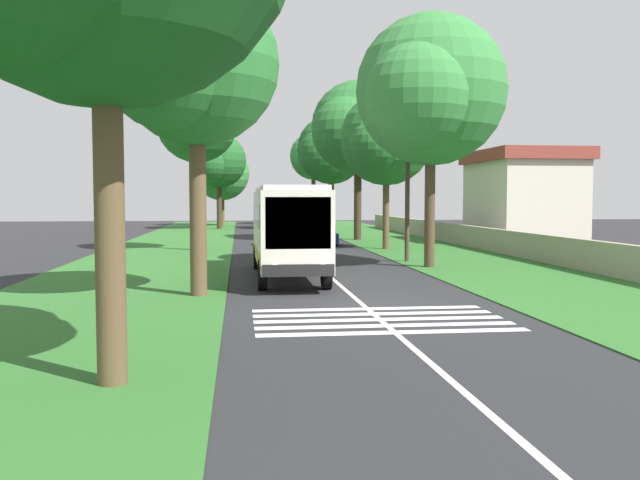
# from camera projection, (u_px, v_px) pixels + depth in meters

# --- Properties ---
(ground) EXTENTS (160.00, 160.00, 0.00)m
(ground) POSITION_uv_depth(u_px,v_px,m) (362.00, 304.00, 21.17)
(ground) COLOR #262628
(grass_verge_left) EXTENTS (120.00, 8.00, 0.04)m
(grass_verge_left) POSITION_uv_depth(u_px,v_px,m) (152.00, 262.00, 35.08)
(grass_verge_left) COLOR #2D6628
(grass_verge_left) RESTS_ON ground
(grass_verge_right) EXTENTS (120.00, 8.00, 0.04)m
(grass_verge_right) POSITION_uv_depth(u_px,v_px,m) (462.00, 259.00, 37.00)
(grass_verge_right) COLOR #2D6628
(grass_verge_right) RESTS_ON ground
(centre_line) EXTENTS (110.00, 0.16, 0.01)m
(centre_line) POSITION_uv_depth(u_px,v_px,m) (311.00, 260.00, 36.04)
(centre_line) COLOR silver
(centre_line) RESTS_ON ground
(coach_bus) EXTENTS (11.16, 2.62, 3.73)m
(coach_bus) POSITION_uv_depth(u_px,v_px,m) (287.00, 226.00, 28.34)
(coach_bus) COLOR silver
(coach_bus) RESTS_ON ground
(zebra_crossing) EXTENTS (4.05, 6.80, 0.01)m
(zebra_crossing) POSITION_uv_depth(u_px,v_px,m) (380.00, 319.00, 18.53)
(zebra_crossing) COLOR silver
(zebra_crossing) RESTS_ON ground
(trailing_car_0) EXTENTS (4.30, 1.78, 1.43)m
(trailing_car_0) POSITION_uv_depth(u_px,v_px,m) (322.00, 235.00, 48.19)
(trailing_car_0) COLOR navy
(trailing_car_0) RESTS_ON ground
(trailing_car_1) EXTENTS (4.30, 1.78, 1.43)m
(trailing_car_1) POSITION_uv_depth(u_px,v_px,m) (313.00, 232.00, 53.36)
(trailing_car_1) COLOR #B21E1E
(trailing_car_1) RESTS_ON ground
(roadside_tree_left_1) EXTENTS (6.69, 5.49, 10.39)m
(roadside_tree_left_1) POSITION_uv_depth(u_px,v_px,m) (191.00, 68.00, 22.39)
(roadside_tree_left_1) COLOR brown
(roadside_tree_left_1) RESTS_ON grass_verge_left
(roadside_tree_left_2) EXTENTS (7.32, 6.47, 9.44)m
(roadside_tree_left_2) POSITION_uv_depth(u_px,v_px,m) (221.00, 174.00, 80.88)
(roadside_tree_left_2) COLOR brown
(roadside_tree_left_2) RESTS_ON grass_verge_left
(roadside_tree_left_3) EXTENTS (5.81, 5.02, 10.45)m
(roadside_tree_left_3) POSITION_uv_depth(u_px,v_px,m) (195.00, 124.00, 42.24)
(roadside_tree_left_3) COLOR brown
(roadside_tree_left_3) RESTS_ON grass_verge_left
(roadside_tree_left_4) EXTENTS (7.04, 5.75, 10.05)m
(roadside_tree_left_4) POSITION_uv_depth(u_px,v_px,m) (217.00, 162.00, 72.12)
(roadside_tree_left_4) COLOR #3D2D1E
(roadside_tree_left_4) RESTS_ON grass_verge_left
(roadside_tree_right_0) EXTENTS (6.80, 5.90, 9.94)m
(roadside_tree_right_0) POSITION_uv_depth(u_px,v_px,m) (384.00, 141.00, 43.55)
(roadside_tree_right_0) COLOR brown
(roadside_tree_right_0) RESTS_ON grass_verge_right
(roadside_tree_right_1) EXTENTS (8.89, 7.19, 11.87)m
(roadside_tree_right_1) POSITION_uv_depth(u_px,v_px,m) (329.00, 152.00, 71.40)
(roadside_tree_right_1) COLOR brown
(roadside_tree_right_1) RESTS_ON grass_verge_right
(roadside_tree_right_2) EXTENTS (8.99, 7.43, 12.33)m
(roadside_tree_right_2) POSITION_uv_depth(u_px,v_px,m) (355.00, 130.00, 52.95)
(roadside_tree_right_2) COLOR #3D2D1E
(roadside_tree_right_2) RESTS_ON grass_verge_right
(roadside_tree_right_3) EXTENTS (8.80, 7.04, 11.78)m
(roadside_tree_right_3) POSITION_uv_depth(u_px,v_px,m) (426.00, 95.00, 32.03)
(roadside_tree_right_3) COLOR #4C3826
(roadside_tree_right_3) RESTS_ON grass_verge_right
(roadside_tree_right_4) EXTENTS (6.57, 5.79, 11.28)m
(roadside_tree_right_4) POSITION_uv_depth(u_px,v_px,m) (312.00, 157.00, 84.15)
(roadside_tree_right_4) COLOR #4C3826
(roadside_tree_right_4) RESTS_ON grass_verge_right
(utility_pole) EXTENTS (0.24, 1.40, 8.22)m
(utility_pole) POSITION_uv_depth(u_px,v_px,m) (407.00, 178.00, 35.05)
(utility_pole) COLOR #473828
(utility_pole) RESTS_ON grass_verge_right
(roadside_wall) EXTENTS (70.00, 0.40, 1.40)m
(roadside_wall) POSITION_uv_depth(u_px,v_px,m) (490.00, 239.00, 42.31)
(roadside_wall) COLOR #9E937F
(roadside_wall) RESTS_ON grass_verge_right
(roadside_building) EXTENTS (9.59, 6.62, 6.76)m
(roadside_building) POSITION_uv_depth(u_px,v_px,m) (523.00, 196.00, 50.25)
(roadside_building) COLOR beige
(roadside_building) RESTS_ON ground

